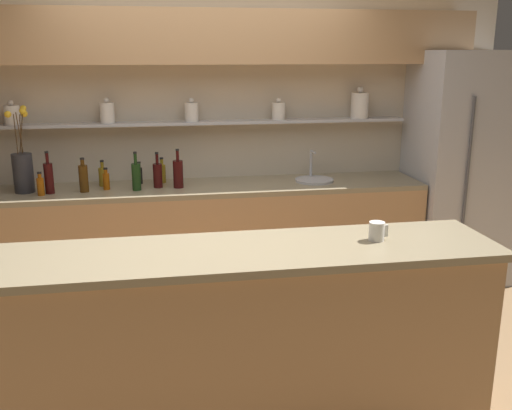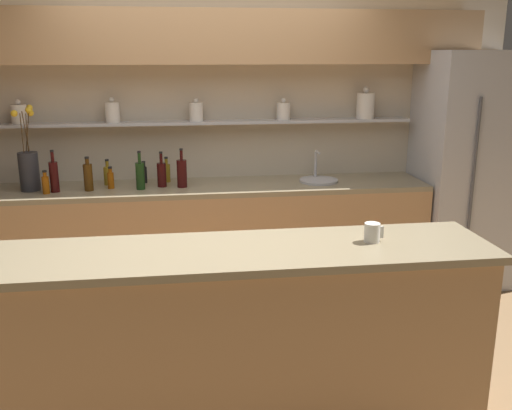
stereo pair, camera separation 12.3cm
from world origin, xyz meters
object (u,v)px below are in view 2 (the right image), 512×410
at_px(bottle_sauce_6, 46,184).
at_px(coffee_mug, 372,232).
at_px(refrigerator, 468,170).
at_px(bottle_wine_9, 162,174).
at_px(sink_fixture, 318,179).
at_px(bottle_wine_1, 182,173).
at_px(bottle_sauce_0, 183,176).
at_px(bottle_wine_2, 54,176).
at_px(bottle_sauce_8, 144,174).
at_px(flower_vase, 29,167).
at_px(bottle_sauce_7, 111,179).
at_px(bottle_oil_10, 167,172).
at_px(bottle_wine_5, 140,175).
at_px(bottle_oil_4, 108,175).
at_px(bottle_spirit_3, 88,177).

bearing_deg(bottle_sauce_6, coffee_mug, -41.20).
bearing_deg(refrigerator, bottle_wine_9, 179.15).
bearing_deg(sink_fixture, bottle_wine_1, -177.59).
xyz_separation_m(bottle_sauce_0, bottle_wine_2, (-0.99, -0.13, 0.05)).
distance_m(bottle_sauce_8, coffee_mug, 2.39).
distance_m(bottle_wine_1, bottle_wine_9, 0.17).
relative_size(flower_vase, bottle_wine_2, 2.01).
xyz_separation_m(bottle_sauce_7, bottle_sauce_8, (0.25, 0.17, 0.00)).
bearing_deg(bottle_oil_10, bottle_wine_1, -59.63).
xyz_separation_m(flower_vase, bottle_wine_5, (0.85, -0.08, -0.07)).
distance_m(bottle_sauce_0, bottle_wine_9, 0.18).
bearing_deg(refrigerator, coffee_mug, -129.27).
bearing_deg(bottle_sauce_0, bottle_oil_4, 173.43).
bearing_deg(flower_vase, refrigerator, -0.78).
bearing_deg(bottle_wine_1, sink_fixture, 2.41).
relative_size(bottle_sauce_8, coffee_mug, 1.81).
bearing_deg(bottle_wine_1, bottle_sauce_8, 147.12).
distance_m(bottle_wine_1, bottle_spirit_3, 0.73).
bearing_deg(bottle_wine_1, bottle_sauce_0, 84.41).
height_order(bottle_spirit_3, bottle_wine_9, bottle_wine_9).
xyz_separation_m(bottle_wine_5, bottle_wine_9, (0.17, 0.07, -0.01)).
xyz_separation_m(bottle_wine_2, bottle_oil_10, (0.86, 0.24, -0.04)).
relative_size(bottle_wine_1, bottle_wine_2, 0.95).
bearing_deg(bottle_wine_2, sink_fixture, 2.12).
bearing_deg(bottle_sauce_8, bottle_sauce_0, -18.05).
xyz_separation_m(bottle_wine_5, coffee_mug, (1.28, -1.79, 0.04)).
relative_size(bottle_wine_2, bottle_wine_5, 1.08).
bearing_deg(refrigerator, bottle_wine_1, 179.99).
height_order(bottle_wine_5, coffee_mug, bottle_wine_5).
xyz_separation_m(bottle_spirit_3, bottle_oil_10, (0.60, 0.23, -0.03)).
distance_m(flower_vase, bottle_wine_2, 0.22).
relative_size(flower_vase, bottle_sauce_0, 3.81).
distance_m(bottle_sauce_6, coffee_mug, 2.65).
bearing_deg(bottle_wine_1, bottle_wine_2, -178.22).
height_order(bottle_sauce_0, bottle_wine_9, bottle_wine_9).
bearing_deg(coffee_mug, bottle_sauce_6, 138.80).
bearing_deg(bottle_oil_4, bottle_wine_5, -36.28).
xyz_separation_m(refrigerator, bottle_wine_9, (-2.61, 0.04, 0.03)).
relative_size(bottle_sauce_7, bottle_wine_9, 0.62).
xyz_separation_m(bottle_sauce_0, bottle_sauce_7, (-0.57, -0.07, -0.00)).
bearing_deg(flower_vase, bottle_wine_1, -2.38).
height_order(refrigerator, bottle_sauce_6, refrigerator).
bearing_deg(bottle_oil_4, sink_fixture, -3.91).
bearing_deg(bottle_wine_5, bottle_spirit_3, 178.05).
distance_m(bottle_wine_9, coffee_mug, 2.17).
distance_m(bottle_spirit_3, bottle_oil_10, 0.65).
bearing_deg(flower_vase, bottle_wine_5, -5.55).
relative_size(bottle_wine_5, bottle_sauce_7, 1.74).
bearing_deg(bottle_spirit_3, bottle_sauce_0, 9.00).
height_order(bottle_spirit_3, bottle_sauce_8, bottle_spirit_3).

